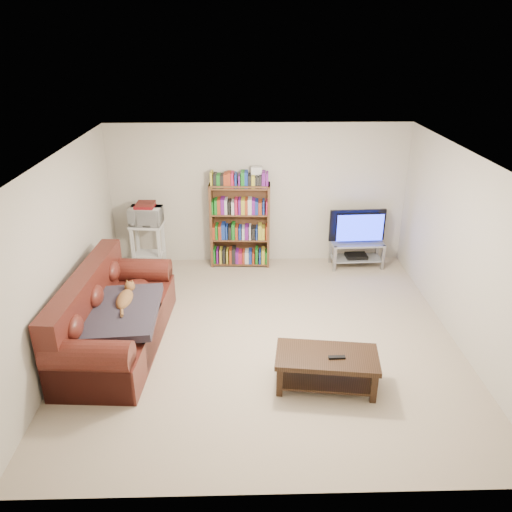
{
  "coord_description": "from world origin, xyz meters",
  "views": [
    {
      "loc": [
        -0.26,
        -5.64,
        3.71
      ],
      "look_at": [
        -0.1,
        0.4,
        1.0
      ],
      "focal_mm": 35.0,
      "sensor_mm": 36.0,
      "label": 1
    }
  ],
  "objects_px": {
    "sofa": "(111,321)",
    "coffee_table": "(327,364)",
    "tv_stand": "(357,250)",
    "bookshelf": "(240,224)"
  },
  "relations": [
    {
      "from": "sofa",
      "to": "coffee_table",
      "type": "bearing_deg",
      "value": -15.24
    },
    {
      "from": "tv_stand",
      "to": "sofa",
      "type": "bearing_deg",
      "value": -150.36
    },
    {
      "from": "sofa",
      "to": "bookshelf",
      "type": "distance_m",
      "value": 2.96
    },
    {
      "from": "sofa",
      "to": "coffee_table",
      "type": "distance_m",
      "value": 2.77
    },
    {
      "from": "coffee_table",
      "to": "tv_stand",
      "type": "relative_size",
      "value": 1.33
    },
    {
      "from": "sofa",
      "to": "tv_stand",
      "type": "height_order",
      "value": "sofa"
    },
    {
      "from": "coffee_table",
      "to": "tv_stand",
      "type": "height_order",
      "value": "tv_stand"
    },
    {
      "from": "sofa",
      "to": "bookshelf",
      "type": "bearing_deg",
      "value": 59.44
    },
    {
      "from": "bookshelf",
      "to": "tv_stand",
      "type": "bearing_deg",
      "value": -0.89
    },
    {
      "from": "sofa",
      "to": "bookshelf",
      "type": "relative_size",
      "value": 1.65
    }
  ]
}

